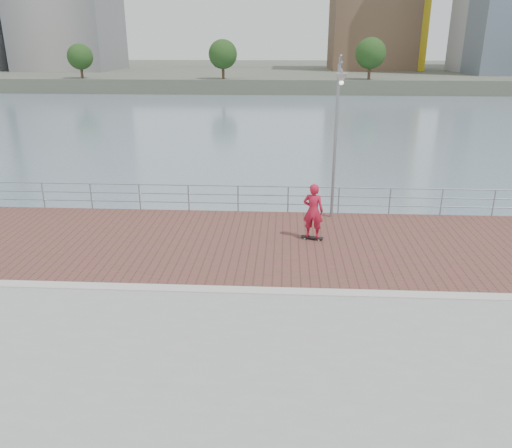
{
  "coord_description": "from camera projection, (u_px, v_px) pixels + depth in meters",
  "views": [
    {
      "loc": [
        0.83,
        -12.5,
        6.63
      ],
      "look_at": [
        0.0,
        2.0,
        1.3
      ],
      "focal_mm": 35.0,
      "sensor_mm": 36.0,
      "label": 1
    }
  ],
  "objects": [
    {
      "name": "curb",
      "position": [
        252.0,
        291.0,
        14.04
      ],
      "size": [
        40.0,
        0.4,
        0.06
      ],
      "primitive_type": "cube",
      "color": "#B7B5AD",
      "rests_on": "seawall"
    },
    {
      "name": "guardrail",
      "position": [
        263.0,
        196.0,
        20.37
      ],
      "size": [
        39.06,
        0.06,
        1.13
      ],
      "color": "#8C9EA8",
      "rests_on": "brick_lane"
    },
    {
      "name": "skateboard",
      "position": [
        312.0,
        237.0,
        17.69
      ],
      "size": [
        0.8,
        0.38,
        0.09
      ],
      "rotation": [
        0.0,
        0.0,
        -0.24
      ],
      "color": "black",
      "rests_on": "brick_lane"
    },
    {
      "name": "street_lamp",
      "position": [
        338.0,
        112.0,
        18.14
      ],
      "size": [
        0.43,
        1.25,
        5.91
      ],
      "color": "gray",
      "rests_on": "brick_lane"
    },
    {
      "name": "skateboarder",
      "position": [
        313.0,
        211.0,
        17.35
      ],
      "size": [
        0.81,
        0.63,
        1.96
      ],
      "primitive_type": "imported",
      "rotation": [
        0.0,
        0.0,
        2.9
      ],
      "color": "#B81832",
      "rests_on": "skateboard"
    },
    {
      "name": "brick_lane",
      "position": [
        259.0,
        243.0,
        17.42
      ],
      "size": [
        40.0,
        6.8,
        0.02
      ],
      "primitive_type": "cube",
      "color": "brown",
      "rests_on": "seawall"
    },
    {
      "name": "water",
      "position": [
        252.0,
        352.0,
        14.73
      ],
      "size": [
        400.0,
        400.0,
        0.0
      ],
      "primitive_type": "plane",
      "color": "slate",
      "rests_on": "ground"
    },
    {
      "name": "shoreline_trees",
      "position": [
        242.0,
        55.0,
        85.06
      ],
      "size": [
        109.42,
        5.13,
        6.84
      ],
      "color": "#473323",
      "rests_on": "far_shore"
    },
    {
      "name": "far_shore",
      "position": [
        283.0,
        72.0,
        129.13
      ],
      "size": [
        320.0,
        95.0,
        2.5
      ],
      "primitive_type": "cube",
      "color": "#4C5142",
      "rests_on": "ground"
    }
  ]
}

